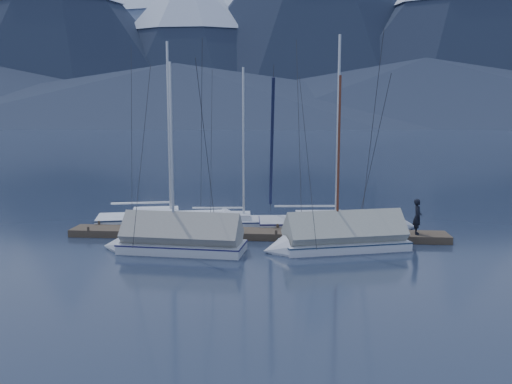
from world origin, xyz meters
TOP-DOWN VIEW (x-y plane):
  - ground at (0.00, 0.00)m, footprint 1000.00×1000.00m
  - mountain_range at (4.12, 370.45)m, footprint 877.00×584.00m
  - dock at (0.00, 2.00)m, footprint 18.00×1.50m
  - mooring_posts at (-0.50, 2.00)m, footprint 15.12×1.52m
  - sailboat_open_left at (-4.28, 4.92)m, footprint 8.25×4.12m
  - sailboat_open_mid at (-0.37, 4.43)m, footprint 6.98×2.96m
  - sailboat_open_right at (4.48, 4.28)m, footprint 8.27×3.47m
  - sailboat_covered_near at (3.58, -0.05)m, footprint 6.67×3.69m
  - sailboat_covered_far at (-3.41, -0.94)m, footprint 6.40×2.66m
  - person at (7.50, 1.86)m, footprint 0.45×0.63m

SIDE VIEW (x-z plane):
  - ground at x=0.00m, z-range 0.00..0.00m
  - dock at x=0.00m, z-range -0.16..0.38m
  - sailboat_open_mid at x=-0.37m, z-range -4.35..4.66m
  - sailboat_open_left at x=-4.28m, z-range -5.07..5.44m
  - sailboat_open_right at x=4.48m, z-range -5.15..5.53m
  - mooring_posts at x=-0.50m, z-range 0.17..0.52m
  - sailboat_covered_near at x=3.58m, z-range -3.74..4.56m
  - sailboat_covered_far at x=-3.41m, z-range -3.96..4.82m
  - person at x=7.50m, z-range 0.34..1.99m
  - mountain_range at x=4.12m, z-range -16.60..133.90m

